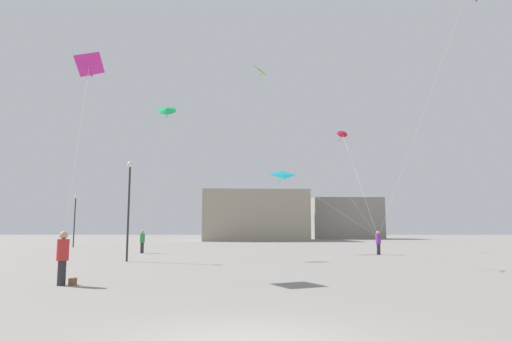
# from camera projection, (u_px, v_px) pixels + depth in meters

# --- Properties ---
(person_in_red) EXTENTS (0.40, 0.40, 1.82)m
(person_in_red) POSITION_uv_depth(u_px,v_px,m) (63.00, 256.00, 15.27)
(person_in_red) COLOR #2D2D33
(person_in_red) RESTS_ON ground_plane
(person_in_purple) EXTENTS (0.38, 0.38, 1.76)m
(person_in_purple) POSITION_uv_depth(u_px,v_px,m) (378.00, 242.00, 33.74)
(person_in_purple) COLOR #2D2D33
(person_in_purple) RESTS_ON ground_plane
(person_in_green) EXTENTS (0.39, 0.39, 1.81)m
(person_in_green) POSITION_uv_depth(u_px,v_px,m) (142.00, 241.00, 35.84)
(person_in_green) COLOR #2D2D33
(person_in_green) RESTS_ON ground_plane
(kite_magenta_delta) EXTENTS (1.74, 5.20, 8.53)m
(kite_magenta_delta) POSITION_uv_depth(u_px,v_px,m) (89.00, 66.00, 20.59)
(kite_magenta_delta) COLOR #D12899
(kite_emerald_diamond) EXTENTS (3.51, 5.78, 9.51)m
(kite_emerald_diamond) POSITION_uv_depth(u_px,v_px,m) (167.00, 110.00, 31.92)
(kite_emerald_diamond) COLOR green
(kite_crimson_diamond) EXTENTS (1.55, 8.39, 10.11)m
(kite_crimson_diamond) POSITION_uv_depth(u_px,v_px,m) (343.00, 135.00, 42.85)
(kite_crimson_diamond) COLOR red
(kite_cyan_delta) EXTENTS (7.89, 3.02, 5.40)m
(kite_cyan_delta) POSITION_uv_depth(u_px,v_px,m) (284.00, 175.00, 36.92)
(kite_cyan_delta) COLOR #1EB2C6
(kite_lime_delta) EXTENTS (9.36, 9.19, 10.30)m
(kite_lime_delta) POSITION_uv_depth(u_px,v_px,m) (265.00, 77.00, 26.98)
(kite_lime_delta) COLOR #8CD12D
(building_left_hall) EXTENTS (18.17, 18.10, 8.26)m
(building_left_hall) POSITION_uv_depth(u_px,v_px,m) (254.00, 216.00, 78.81)
(building_left_hall) COLOR #A39984
(building_left_hall) RESTS_ON ground_plane
(building_centre_hall) EXTENTS (14.09, 10.69, 8.04)m
(building_centre_hall) POSITION_uv_depth(u_px,v_px,m) (344.00, 219.00, 90.57)
(building_centre_hall) COLOR gray
(building_centre_hall) RESTS_ON ground_plane
(lamppost_east) EXTENTS (0.36, 0.36, 5.52)m
(lamppost_east) POSITION_uv_depth(u_px,v_px,m) (75.00, 213.00, 47.65)
(lamppost_east) COLOR #2D2D30
(lamppost_east) RESTS_ON ground_plane
(lamppost_west) EXTENTS (0.36, 0.36, 5.97)m
(lamppost_west) POSITION_uv_depth(u_px,v_px,m) (129.00, 195.00, 26.97)
(lamppost_west) COLOR #2D2D30
(lamppost_west) RESTS_ON ground_plane
(handbag_beside_flyer) EXTENTS (0.18, 0.34, 0.24)m
(handbag_beside_flyer) POSITION_uv_depth(u_px,v_px,m) (73.00, 282.00, 15.25)
(handbag_beside_flyer) COLOR brown
(handbag_beside_flyer) RESTS_ON ground_plane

